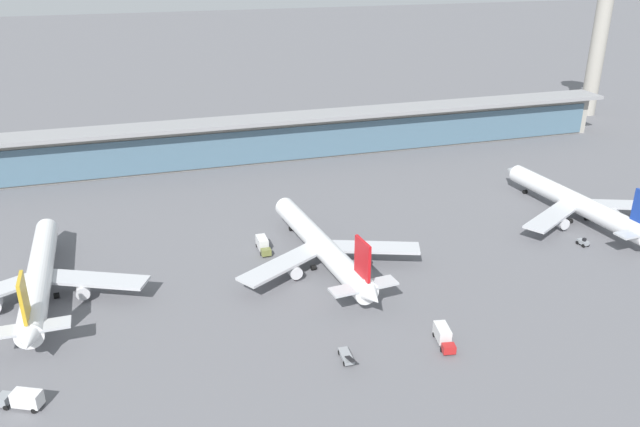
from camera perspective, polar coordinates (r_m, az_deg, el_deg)
name	(u,v)px	position (r m, az deg, el deg)	size (l,w,h in m)	color
ground_plane	(337,263)	(146.45, 1.57, -4.53)	(1200.00, 1200.00, 0.00)	slate
airliner_left_stand	(39,277)	(143.26, -24.04, -5.24)	(44.03, 57.14, 15.24)	white
airliner_centre_stand	(322,246)	(143.55, 0.21, -2.98)	(43.83, 57.26, 15.24)	white
airliner_right_stand	(577,203)	(180.56, 22.21, 0.88)	(43.89, 57.26, 15.24)	white
service_truck_near_nose_grey	(23,399)	(114.56, -25.28, -14.90)	(7.57, 5.26, 3.10)	gray
service_truck_under_wing_olive	(263,244)	(152.18, -5.19, -2.78)	(2.42, 7.31, 3.10)	olive
service_truck_mid_apron_grey	(347,356)	(114.74, 2.42, -12.78)	(2.16, 6.87, 2.70)	gray
service_truck_by_tail_grey	(583,242)	(167.35, 22.67, -2.41)	(2.00, 3.02, 2.05)	gray
service_truck_on_taxiway_red	(443,336)	(120.49, 11.09, -10.79)	(3.57, 7.59, 3.10)	#B21E1E
terminal_building	(263,138)	(214.14, -5.17, 6.79)	(258.85, 12.80, 15.20)	#9E998E
control_tower	(602,23)	(293.27, 24.12, 15.42)	(12.00, 12.00, 69.51)	#9E998E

